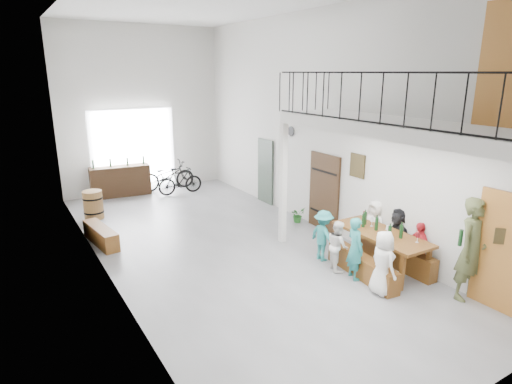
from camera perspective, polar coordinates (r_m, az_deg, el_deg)
floor at (r=10.27m, az=-3.97°, el=-7.18°), size 12.00×12.00×0.00m
room_walls at (r=9.47m, az=-4.39°, el=13.05°), size 12.00×12.00×12.00m
gateway_portal at (r=15.10m, az=-16.01°, el=5.25°), size 2.80×0.08×2.80m
right_wall_decor at (r=9.86m, az=15.13°, el=2.00°), size 0.07×8.28×5.07m
balcony at (r=8.29m, az=18.56°, el=7.81°), size 1.52×5.62×4.00m
tasting_table at (r=9.26m, az=16.34°, el=-5.71°), size 0.91×2.14×0.79m
bench_inner at (r=8.99m, az=13.91°, el=-9.57°), size 0.53×1.93×0.44m
bench_wall at (r=9.67m, az=17.81°, el=-7.91°), size 0.30×2.06×0.47m
tableware at (r=9.25m, az=16.27°, el=-4.16°), size 0.50×1.58×0.35m
side_bench at (r=10.94m, az=-19.98°, el=-5.46°), size 0.53×1.56×0.43m
oak_barrel at (r=12.81m, az=-20.88°, el=-1.60°), size 0.54×0.54×0.80m
serving_counter at (r=14.87m, az=-17.62°, el=1.41°), size 1.94×0.71×1.00m
counter_bottles at (r=14.73m, az=-17.82°, el=3.82°), size 1.65×0.19×0.28m
guest_left_a at (r=8.27m, az=16.56°, el=-9.05°), size 0.50×0.67×1.23m
guest_left_b at (r=8.71m, az=13.07°, el=-7.33°), size 0.42×0.53×1.28m
guest_left_c at (r=9.06m, az=10.85°, el=-7.01°), size 0.57×0.63×1.06m
guest_left_d at (r=9.43m, az=8.97°, el=-5.75°), size 0.43×0.74×1.13m
guest_right_a at (r=9.35m, az=20.84°, el=-6.96°), size 0.44×0.69×1.09m
guest_right_b at (r=9.71m, az=18.34°, el=-5.47°), size 0.78×1.18×1.22m
guest_right_c at (r=10.06m, az=15.49°, el=-4.49°), size 0.40×0.60×1.23m
host_standing at (r=8.57m, az=26.86°, el=-6.84°), size 0.70×0.47×1.90m
potted_plant at (r=11.78m, az=5.58°, el=-3.05°), size 0.43×0.39×0.42m
bicycle_near at (r=15.24m, az=-11.72°, el=2.16°), size 1.93×0.74×1.00m
bicycle_far at (r=14.60m, az=-10.07°, el=1.48°), size 1.53×0.50×0.91m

